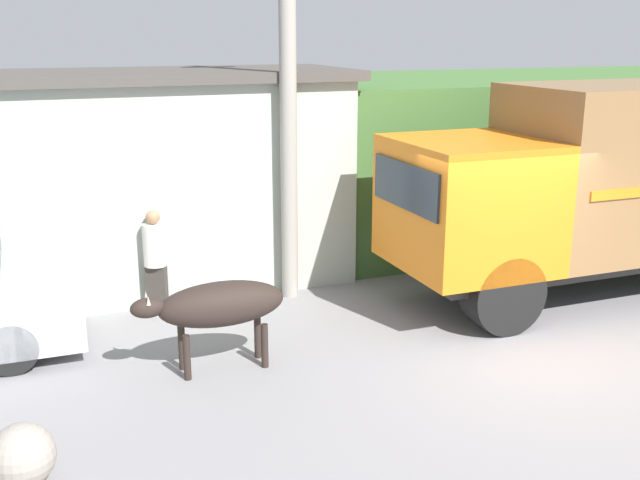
{
  "coord_description": "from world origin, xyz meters",
  "views": [
    {
      "loc": [
        -5.88,
        -7.57,
        4.08
      ],
      "look_at": [
        -2.49,
        1.23,
        1.44
      ],
      "focal_mm": 42.0,
      "sensor_mm": 36.0,
      "label": 1
    }
  ],
  "objects_px": {
    "cargo_truck": "(610,181)",
    "pedestrian_on_hill": "(155,257)",
    "brown_cow": "(219,306)",
    "utility_pole": "(288,83)",
    "roadside_rock": "(22,455)"
  },
  "relations": [
    {
      "from": "cargo_truck",
      "to": "pedestrian_on_hill",
      "type": "xyz_separation_m",
      "value": [
        -6.83,
        1.68,
        -0.98
      ]
    },
    {
      "from": "cargo_truck",
      "to": "brown_cow",
      "type": "xyz_separation_m",
      "value": [
        -6.43,
        -0.61,
        -0.99
      ]
    },
    {
      "from": "cargo_truck",
      "to": "brown_cow",
      "type": "height_order",
      "value": "cargo_truck"
    },
    {
      "from": "brown_cow",
      "to": "utility_pole",
      "type": "height_order",
      "value": "utility_pole"
    },
    {
      "from": "cargo_truck",
      "to": "brown_cow",
      "type": "relative_size",
      "value": 3.57
    },
    {
      "from": "utility_pole",
      "to": "brown_cow",
      "type": "bearing_deg",
      "value": -126.91
    },
    {
      "from": "pedestrian_on_hill",
      "to": "roadside_rock",
      "type": "relative_size",
      "value": 2.57
    },
    {
      "from": "brown_cow",
      "to": "utility_pole",
      "type": "xyz_separation_m",
      "value": [
        1.69,
        2.26,
        2.5
      ]
    },
    {
      "from": "cargo_truck",
      "to": "roadside_rock",
      "type": "distance_m",
      "value": 9.18
    },
    {
      "from": "cargo_truck",
      "to": "brown_cow",
      "type": "distance_m",
      "value": 6.53
    },
    {
      "from": "cargo_truck",
      "to": "pedestrian_on_hill",
      "type": "distance_m",
      "value": 7.1
    },
    {
      "from": "brown_cow",
      "to": "roadside_rock",
      "type": "height_order",
      "value": "brown_cow"
    },
    {
      "from": "brown_cow",
      "to": "roadside_rock",
      "type": "xyz_separation_m",
      "value": [
        -2.3,
        -1.79,
        -0.53
      ]
    },
    {
      "from": "pedestrian_on_hill",
      "to": "utility_pole",
      "type": "distance_m",
      "value": 3.25
    },
    {
      "from": "brown_cow",
      "to": "pedestrian_on_hill",
      "type": "xyz_separation_m",
      "value": [
        -0.4,
        2.29,
        0.02
      ]
    }
  ]
}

